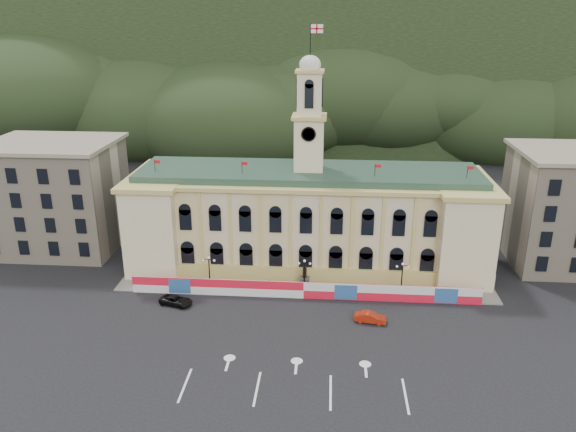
# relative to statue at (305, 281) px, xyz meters

# --- Properties ---
(ground) EXTENTS (260.00, 260.00, 0.00)m
(ground) POSITION_rel_statue_xyz_m (0.00, -18.00, -1.19)
(ground) COLOR black
(ground) RESTS_ON ground
(lane_markings) EXTENTS (26.00, 10.00, 0.02)m
(lane_markings) POSITION_rel_statue_xyz_m (0.00, -23.00, -1.18)
(lane_markings) COLOR white
(lane_markings) RESTS_ON ground
(hill_ridge) EXTENTS (230.00, 80.00, 64.00)m
(hill_ridge) POSITION_rel_statue_xyz_m (0.03, 103.99, 18.30)
(hill_ridge) COLOR black
(hill_ridge) RESTS_ON ground
(city_hall) EXTENTS (56.20, 17.60, 37.10)m
(city_hall) POSITION_rel_statue_xyz_m (0.00, 9.63, 6.66)
(city_hall) COLOR beige
(city_hall) RESTS_ON ground
(side_building_left) EXTENTS (21.00, 17.00, 18.60)m
(side_building_left) POSITION_rel_statue_xyz_m (-43.00, 12.93, 8.14)
(side_building_left) COLOR #B9AA8E
(side_building_left) RESTS_ON ground
(hoarding_fence) EXTENTS (50.00, 0.44, 2.50)m
(hoarding_fence) POSITION_rel_statue_xyz_m (0.06, -2.93, 0.06)
(hoarding_fence) COLOR red
(hoarding_fence) RESTS_ON ground
(pavement) EXTENTS (56.00, 5.50, 0.16)m
(pavement) POSITION_rel_statue_xyz_m (0.00, -0.25, -1.11)
(pavement) COLOR slate
(pavement) RESTS_ON ground
(statue) EXTENTS (1.40, 1.40, 3.72)m
(statue) POSITION_rel_statue_xyz_m (0.00, 0.00, 0.00)
(statue) COLOR #595651
(statue) RESTS_ON ground
(lamp_left) EXTENTS (1.96, 0.44, 5.15)m
(lamp_left) POSITION_rel_statue_xyz_m (-14.00, -1.00, 1.89)
(lamp_left) COLOR black
(lamp_left) RESTS_ON ground
(lamp_center) EXTENTS (1.96, 0.44, 5.15)m
(lamp_center) POSITION_rel_statue_xyz_m (0.00, -1.00, 1.89)
(lamp_center) COLOR black
(lamp_center) RESTS_ON ground
(lamp_right) EXTENTS (1.96, 0.44, 5.15)m
(lamp_right) POSITION_rel_statue_xyz_m (14.00, -1.00, 1.89)
(lamp_right) COLOR black
(lamp_right) RESTS_ON ground
(red_sedan) EXTENTS (2.78, 4.67, 1.39)m
(red_sedan) POSITION_rel_statue_xyz_m (9.13, -8.95, -0.49)
(red_sedan) COLOR #A5200B
(red_sedan) RESTS_ON ground
(black_suv) EXTENTS (4.57, 5.79, 1.30)m
(black_suv) POSITION_rel_statue_xyz_m (-17.73, -6.29, -0.54)
(black_suv) COLOR black
(black_suv) RESTS_ON ground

